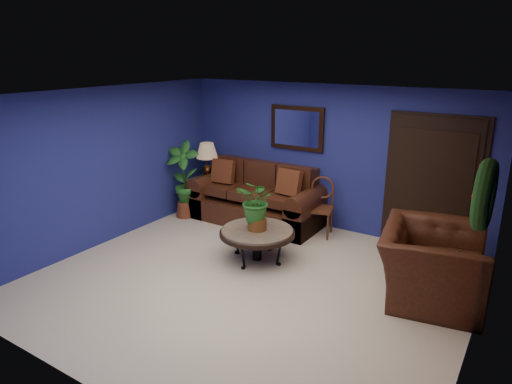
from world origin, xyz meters
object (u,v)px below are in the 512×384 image
Objects in this scene: armchair at (432,264)px; coffee_table at (257,233)px; end_table at (208,186)px; table_lamp at (207,157)px; sofa at (258,202)px; side_chair at (321,203)px.

coffee_table is at bearing 86.40° from armchair.
coffee_table is 0.80× the size of armchair.
table_lamp reaches higher than end_table.
coffee_table is 2.52m from table_lamp.
end_table is at bearing -177.93° from sofa.
side_chair is (2.37, 0.07, 0.07)m from end_table.
sofa is 1.14m from end_table.
side_chair is (0.36, 1.45, 0.13)m from coffee_table.
end_table is 2.37m from side_chair.
table_lamp is (-2.01, 1.38, 0.65)m from coffee_table.
sofa is 2.43× the size of side_chair.
table_lamp is 0.69× the size of side_chair.
side_chair reaches higher than coffee_table.
table_lamp is at bearing 145.59° from coffee_table.
sofa is at bearing 61.17° from armchair.
sofa is 1.67m from coffee_table.
sofa is 3.50× the size of table_lamp.
side_chair reaches higher than armchair.
coffee_table is at bearing -58.11° from sofa.
end_table reaches higher than coffee_table.
table_lamp reaches higher than armchair.
sofa is 1.26m from side_chair.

